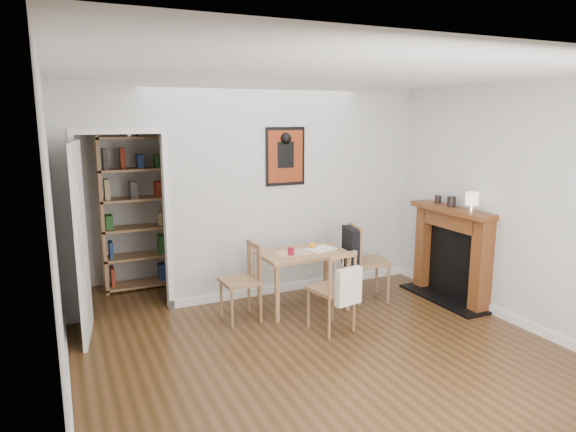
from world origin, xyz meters
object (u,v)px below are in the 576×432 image
ceramic_jar_b (438,199)px  ceramic_jar_a (451,201)px  chair_front (332,290)px  fireplace (452,251)px  bookshelf (134,214)px  mantel_lamp (472,200)px  orange_fruit (312,245)px  red_glass (291,251)px  notebook (320,249)px  dining_table (303,259)px  chair_right (367,261)px  chair_left (240,282)px

ceramic_jar_b → ceramic_jar_a: bearing=-96.1°
chair_front → fireplace: (1.81, 0.23, 0.17)m
bookshelf → ceramic_jar_b: bookshelf is taller
fireplace → ceramic_jar_a: bearing=112.9°
bookshelf → mantel_lamp: 4.17m
chair_front → ceramic_jar_b: (1.82, 0.55, 0.76)m
chair_front → ceramic_jar_a: size_ratio=6.99×
fireplace → orange_fruit: 1.74m
chair_front → ceramic_jar_b: size_ratio=8.90×
red_glass → notebook: red_glass is taller
fireplace → orange_fruit: size_ratio=14.77×
mantel_lamp → ceramic_jar_a: (0.05, 0.38, -0.08)m
dining_table → red_glass: size_ratio=10.49×
chair_right → fireplace: 1.05m
red_glass → ceramic_jar_b: size_ratio=0.97×
chair_right → ceramic_jar_b: 1.21m
dining_table → chair_front: (-0.00, -0.70, -0.15)m
orange_fruit → notebook: (0.07, -0.07, -0.03)m
chair_left → mantel_lamp: mantel_lamp is taller
ceramic_jar_a → chair_left: bearing=171.2°
chair_left → chair_right: chair_right is taller
bookshelf → orange_fruit: (1.82, -1.52, -0.27)m
chair_right → chair_front: (-0.85, -0.63, -0.04)m
bookshelf → orange_fruit: bookshelf is taller
chair_right → notebook: (-0.61, 0.08, 0.20)m
dining_table → orange_fruit: 0.22m
orange_fruit → mantel_lamp: (1.58, -0.89, 0.58)m
fireplace → mantel_lamp: (-0.07, -0.34, 0.69)m
chair_front → ceramic_jar_a: bearing=8.6°
dining_table → orange_fruit: bearing=26.7°
bookshelf → ceramic_jar_a: size_ratio=15.95×
ceramic_jar_a → dining_table: bearing=166.6°
chair_front → red_glass: chair_front is taller
dining_table → chair_left: chair_left is taller
fireplace → mantel_lamp: 0.77m
chair_left → red_glass: 0.67m
dining_table → ceramic_jar_a: bearing=-13.4°
bookshelf → chair_left: bearing=-61.8°
bookshelf → red_glass: size_ratio=21.03×
chair_front → notebook: chair_front is taller
chair_right → chair_front: bearing=-143.4°
red_glass → ceramic_jar_b: bearing=-2.3°
notebook → mantel_lamp: mantel_lamp is taller
chair_right → notebook: bearing=172.6°
fireplace → notebook: fireplace is taller
chair_front → fireplace: fireplace is taller
mantel_lamp → ceramic_jar_a: 0.40m
chair_front → notebook: (0.23, 0.71, 0.25)m
bookshelf → notebook: size_ratio=6.10×
mantel_lamp → ceramic_jar_a: size_ratio=1.83×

